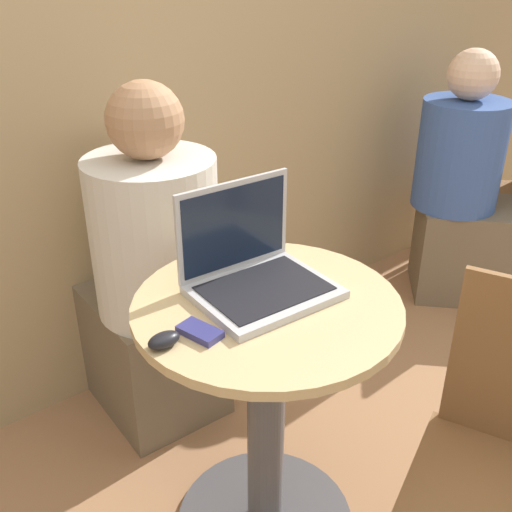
% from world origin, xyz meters
% --- Properties ---
extents(back_wall, '(7.00, 0.05, 2.60)m').
position_xyz_m(back_wall, '(0.00, 0.90, 1.30)').
color(back_wall, tan).
rests_on(back_wall, ground_plane).
extents(round_table, '(0.64, 0.64, 0.76)m').
position_xyz_m(round_table, '(0.00, 0.00, 0.46)').
color(round_table, '#4C4C51').
rests_on(round_table, ground_plane).
extents(laptop, '(0.33, 0.28, 0.25)m').
position_xyz_m(laptop, '(0.02, 0.07, 0.81)').
color(laptop, '#B7B7BC').
rests_on(laptop, round_table).
extents(cell_phone, '(0.07, 0.11, 0.02)m').
position_xyz_m(cell_phone, '(-0.20, -0.01, 0.77)').
color(cell_phone, navy).
rests_on(cell_phone, round_table).
extents(computer_mouse, '(0.07, 0.04, 0.03)m').
position_xyz_m(computer_mouse, '(-0.28, 0.00, 0.78)').
color(computer_mouse, black).
rests_on(computer_mouse, round_table).
extents(chair_empty, '(0.52, 0.52, 0.88)m').
position_xyz_m(chair_empty, '(0.27, -0.53, 0.46)').
color(chair_empty, brown).
rests_on(chair_empty, ground_plane).
extents(person_seated, '(0.40, 0.62, 1.18)m').
position_xyz_m(person_seated, '(0.03, 0.65, 0.48)').
color(person_seated, brown).
rests_on(person_seated, ground_plane).
extents(chair_background, '(0.57, 0.57, 0.85)m').
position_xyz_m(chair_background, '(1.82, 0.46, 0.44)').
color(chair_background, brown).
rests_on(chair_background, ground_plane).
extents(person_background, '(0.62, 0.63, 1.14)m').
position_xyz_m(person_background, '(1.58, 0.45, 0.46)').
color(person_background, brown).
rests_on(person_background, ground_plane).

